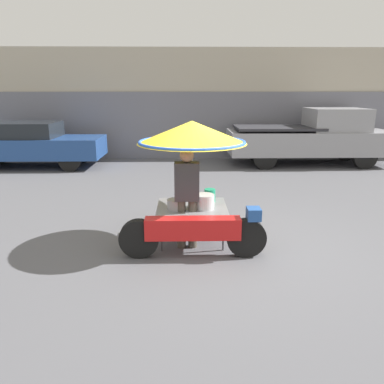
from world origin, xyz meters
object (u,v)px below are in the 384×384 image
vendor_motorcycle_cart (193,153)px  pickup_truck (313,138)px  vendor_person (187,193)px  parked_car (30,144)px

vendor_motorcycle_cart → pickup_truck: (4.20, 6.72, -0.59)m
vendor_person → parked_car: size_ratio=0.35×
pickup_truck → vendor_person: bearing=-121.9°
vendor_motorcycle_cart → pickup_truck: size_ratio=0.41×
vendor_motorcycle_cart → parked_car: size_ratio=0.49×
vendor_motorcycle_cart → parked_car: bearing=128.5°
vendor_person → pickup_truck: pickup_truck is taller
vendor_person → pickup_truck: size_ratio=0.30×
parked_car → pickup_truck: bearing=1.5°
vendor_motorcycle_cart → vendor_person: size_ratio=1.38×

